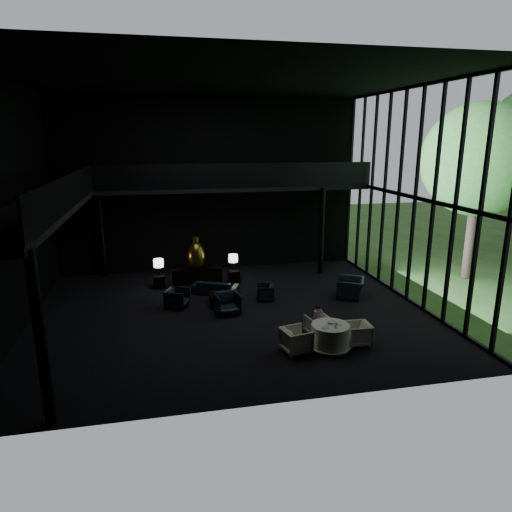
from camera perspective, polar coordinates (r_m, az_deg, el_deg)
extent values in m
cube|color=black|center=(16.72, -3.00, -7.06)|extent=(14.00, 12.00, 0.02)
cube|color=black|center=(15.64, -3.42, 21.31)|extent=(14.00, 12.00, 0.02)
cube|color=black|center=(21.59, -5.69, 8.80)|extent=(14.00, 0.04, 8.00)
cube|color=black|center=(9.89, 2.18, 1.90)|extent=(14.00, 0.04, 8.00)
cube|color=black|center=(16.18, -28.60, 5.13)|extent=(0.04, 12.00, 8.00)
cube|color=black|center=(15.92, -25.15, 5.40)|extent=(2.00, 12.00, 0.25)
cube|color=black|center=(20.74, -2.59, 8.61)|extent=(12.00, 2.00, 0.25)
cube|color=black|center=(15.65, -21.80, 7.83)|extent=(0.06, 12.00, 1.00)
cube|color=black|center=(19.70, -2.13, 10.05)|extent=(12.00, 0.06, 1.00)
cylinder|color=black|center=(10.84, -25.34, -9.54)|extent=(0.24, 0.24, 4.00)
cylinder|color=black|center=(21.62, -18.75, 2.73)|extent=(0.24, 0.24, 4.00)
cylinder|color=black|center=(21.06, 8.19, 3.06)|extent=(0.24, 0.24, 4.00)
cylinder|color=#382D23|center=(22.22, 25.30, 3.58)|extent=(0.36, 0.36, 4.90)
sphere|color=#2B5E21|center=(21.92, 26.10, 10.77)|extent=(4.80, 4.80, 4.80)
cube|color=black|center=(19.96, -7.39, -2.48)|extent=(2.14, 0.49, 0.68)
ellipsoid|color=olive|center=(19.76, -7.49, 0.09)|extent=(0.74, 0.74, 1.15)
cylinder|color=olive|center=(19.59, -7.55, 2.05)|extent=(0.25, 0.25, 0.23)
cube|color=black|center=(19.72, -11.97, -3.13)|extent=(0.48, 0.48, 0.53)
cylinder|color=black|center=(19.65, -12.04, -1.83)|extent=(0.12, 0.12, 0.36)
cylinder|color=white|center=(19.55, -12.09, -0.86)|extent=(0.41, 0.41, 0.33)
cube|color=black|center=(20.02, -2.77, -2.54)|extent=(0.48, 0.48, 0.53)
cylinder|color=black|center=(20.04, -2.86, -1.21)|extent=(0.12, 0.12, 0.35)
cylinder|color=white|center=(19.95, -2.87, -0.28)|extent=(0.40, 0.40, 0.32)
imported|color=black|center=(18.60, -5.06, -3.73)|extent=(1.74, 1.13, 0.66)
imported|color=black|center=(17.28, -9.82, -5.10)|extent=(0.98, 1.01, 0.80)
imported|color=black|center=(17.84, 1.16, -4.58)|extent=(0.66, 0.69, 0.61)
imported|color=black|center=(16.44, -3.63, -5.67)|extent=(1.04, 0.99, 0.96)
imported|color=black|center=(18.45, 11.74, -3.41)|extent=(1.30, 1.51, 1.11)
cube|color=black|center=(17.44, -4.21, -5.39)|extent=(0.98, 0.98, 0.43)
cylinder|color=white|center=(14.09, 9.24, -9.89)|extent=(1.14, 1.14, 0.75)
cone|color=white|center=(14.22, 9.19, -11.08)|extent=(1.30, 1.30, 0.10)
imported|color=beige|center=(15.01, 7.67, -8.53)|extent=(0.68, 0.65, 0.61)
imported|color=silver|center=(14.50, 12.59, -9.37)|extent=(0.69, 0.74, 0.73)
imported|color=silver|center=(13.72, 5.05, -10.22)|extent=(0.93, 0.98, 0.85)
cylinder|color=beige|center=(14.72, 7.77, -7.55)|extent=(0.28, 0.28, 0.40)
sphere|color=#D8A884|center=(14.61, 7.81, -6.45)|extent=(0.20, 0.20, 0.20)
ellipsoid|color=black|center=(14.60, 7.82, -6.34)|extent=(0.21, 0.21, 0.14)
cylinder|color=white|center=(13.72, 8.72, -8.82)|extent=(0.29, 0.29, 0.01)
cylinder|color=white|center=(14.12, 9.69, -8.15)|extent=(0.31, 0.31, 0.02)
cylinder|color=white|center=(13.97, 10.42, -8.45)|extent=(0.17, 0.17, 0.01)
cylinder|color=white|center=(13.96, 10.04, -8.28)|extent=(0.11, 0.11, 0.06)
ellipsoid|color=white|center=(13.97, 9.27, -8.23)|extent=(0.17, 0.17, 0.09)
cylinder|color=#99999E|center=(13.72, 9.90, -8.72)|extent=(0.07, 0.07, 0.08)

